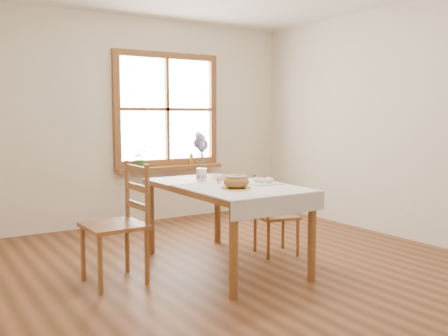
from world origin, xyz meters
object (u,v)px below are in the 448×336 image
Objects in this scene: chair_right at (276,215)px; bread_plate at (236,188)px; dining_table at (224,194)px; flower_vase at (201,175)px; chair_left at (114,224)px.

chair_right reaches higher than bread_plate.
dining_table is 14.61× the size of flower_vase.
dining_table is 0.37m from bread_plate.
bread_plate reaches higher than dining_table.
chair_right is at bearing 28.05° from bread_plate.
chair_left is 3.94× the size of bread_plate.
chair_left is 1.05m from flower_vase.
flower_vase is at bearing 95.75° from dining_table.
dining_table is at bearing -84.25° from flower_vase.
chair_left is 1.04m from bread_plate.
chair_left reaches higher than chair_right.
bread_plate is 2.28× the size of flower_vase.
chair_left reaches higher than dining_table.
dining_table is 2.04× the size of chair_right.
dining_table is 0.70m from chair_right.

